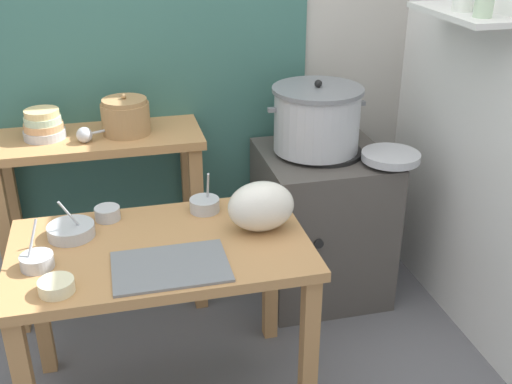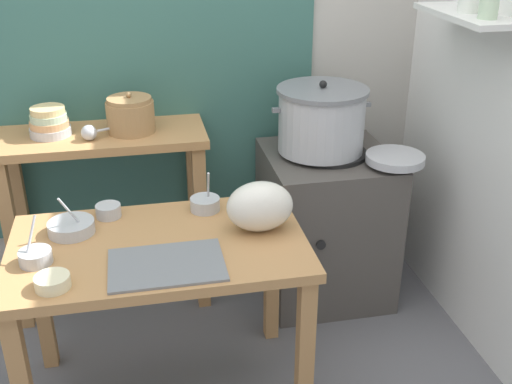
% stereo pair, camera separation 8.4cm
% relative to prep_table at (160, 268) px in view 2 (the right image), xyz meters
% --- Properties ---
extents(wall_back, '(4.40, 0.12, 2.60)m').
position_rel_prep_table_xyz_m(wall_back, '(0.13, 1.01, 0.69)').
color(wall_back, '#B2ADA3').
rests_on(wall_back, ground).
extents(prep_table, '(1.10, 0.66, 0.72)m').
position_rel_prep_table_xyz_m(prep_table, '(0.00, 0.00, 0.00)').
color(prep_table, '#B27F4C').
rests_on(prep_table, ground).
extents(back_shelf_table, '(0.96, 0.40, 0.90)m').
position_rel_prep_table_xyz_m(back_shelf_table, '(-0.21, 0.74, 0.07)').
color(back_shelf_table, '#B27F4C').
rests_on(back_shelf_table, ground).
extents(stove_block, '(0.60, 0.61, 0.78)m').
position_rel_prep_table_xyz_m(stove_block, '(0.85, 0.61, -0.23)').
color(stove_block, '#4C4742').
rests_on(stove_block, ground).
extents(steamer_pot, '(0.48, 0.43, 0.34)m').
position_rel_prep_table_xyz_m(steamer_pot, '(0.81, 0.63, 0.33)').
color(steamer_pot, '#B7BABF').
rests_on(steamer_pot, stove_block).
extents(clay_pot, '(0.22, 0.22, 0.19)m').
position_rel_prep_table_xyz_m(clay_pot, '(-0.06, 0.74, 0.37)').
color(clay_pot, '#A37A4C').
rests_on(clay_pot, back_shelf_table).
extents(bowl_stack_enamel, '(0.18, 0.18, 0.13)m').
position_rel_prep_table_xyz_m(bowl_stack_enamel, '(-0.43, 0.76, 0.35)').
color(bowl_stack_enamel, '#B7BABF').
rests_on(bowl_stack_enamel, back_shelf_table).
extents(ladle, '(0.27, 0.14, 0.07)m').
position_rel_prep_table_xyz_m(ladle, '(-0.24, 0.67, 0.33)').
color(ladle, '#B7BABF').
rests_on(ladle, back_shelf_table).
extents(serving_tray, '(0.40, 0.28, 0.01)m').
position_rel_prep_table_xyz_m(serving_tray, '(0.02, -0.17, 0.12)').
color(serving_tray, slate).
rests_on(serving_tray, prep_table).
extents(plastic_bag, '(0.26, 0.18, 0.20)m').
position_rel_prep_table_xyz_m(plastic_bag, '(0.39, 0.03, 0.21)').
color(plastic_bag, silver).
rests_on(plastic_bag, prep_table).
extents(wide_pan, '(0.27, 0.27, 0.04)m').
position_rel_prep_table_xyz_m(wide_pan, '(1.11, 0.42, 0.19)').
color(wide_pan, '#B7BABF').
rests_on(wide_pan, stove_block).
extents(prep_bowl_0, '(0.12, 0.12, 0.04)m').
position_rel_prep_table_xyz_m(prep_bowl_0, '(-0.36, -0.23, 0.14)').
color(prep_bowl_0, beige).
rests_on(prep_bowl_0, prep_table).
extents(prep_bowl_1, '(0.18, 0.18, 0.17)m').
position_rel_prep_table_xyz_m(prep_bowl_1, '(-0.32, 0.14, 0.14)').
color(prep_bowl_1, '#B7BABF').
rests_on(prep_bowl_1, prep_table).
extents(prep_bowl_2, '(0.12, 0.12, 0.18)m').
position_rel_prep_table_xyz_m(prep_bowl_2, '(0.21, 0.23, 0.14)').
color(prep_bowl_2, '#B7BABF').
rests_on(prep_bowl_2, prep_table).
extents(prep_bowl_3, '(0.11, 0.11, 0.17)m').
position_rel_prep_table_xyz_m(prep_bowl_3, '(-0.43, -0.06, 0.14)').
color(prep_bowl_3, '#B7BABF').
rests_on(prep_bowl_3, prep_table).
extents(prep_bowl_4, '(0.10, 0.10, 0.05)m').
position_rel_prep_table_xyz_m(prep_bowl_4, '(-0.18, 0.25, 0.14)').
color(prep_bowl_4, '#B7BABF').
rests_on(prep_bowl_4, prep_table).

